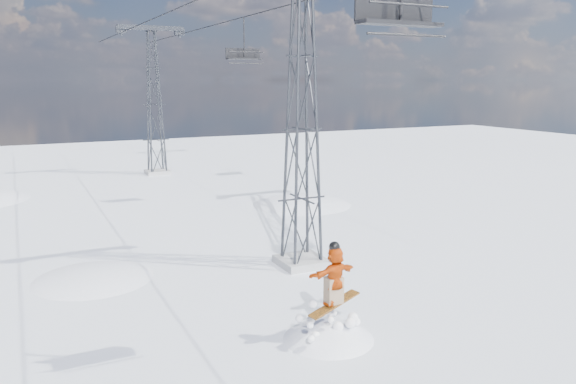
% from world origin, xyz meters
% --- Properties ---
extents(ground, '(120.00, 120.00, 0.00)m').
position_xyz_m(ground, '(0.00, 0.00, 0.00)').
color(ground, white).
rests_on(ground, ground).
extents(snow_terrain, '(39.00, 37.00, 22.00)m').
position_xyz_m(snow_terrain, '(-4.77, 21.24, -9.59)').
color(snow_terrain, white).
rests_on(snow_terrain, ground).
extents(lift_tower_near, '(5.20, 1.80, 11.43)m').
position_xyz_m(lift_tower_near, '(0.80, 8.00, 5.47)').
color(lift_tower_near, '#999999').
rests_on(lift_tower_near, ground).
extents(lift_tower_far, '(5.20, 1.80, 11.43)m').
position_xyz_m(lift_tower_far, '(0.80, 33.00, 5.47)').
color(lift_tower_far, '#999999').
rests_on(lift_tower_far, ground).
extents(haul_cables, '(4.46, 51.00, 0.06)m').
position_xyz_m(haul_cables, '(0.80, 19.50, 10.85)').
color(haul_cables, black).
rests_on(haul_cables, ground).
extents(lift_chair_near, '(2.07, 0.60, 2.57)m').
position_xyz_m(lift_chair_near, '(-1.40, -0.82, 8.79)').
color(lift_chair_near, black).
rests_on(lift_chair_near, ground).
extents(lift_chair_mid, '(2.09, 0.60, 2.59)m').
position_xyz_m(lift_chair_mid, '(3.00, 19.52, 8.78)').
color(lift_chair_mid, black).
rests_on(lift_chair_mid, ground).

